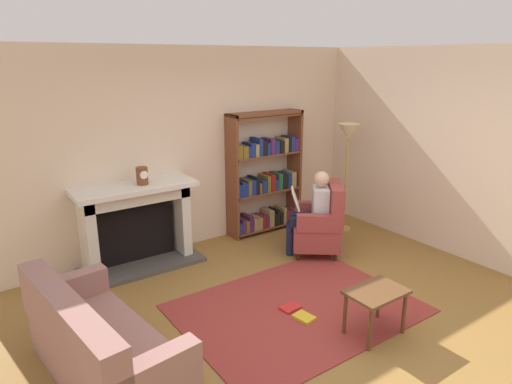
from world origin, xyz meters
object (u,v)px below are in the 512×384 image
(bookshelf, at_px, (265,176))
(side_table, at_px, (376,297))
(fireplace, at_px, (136,222))
(mantel_clock, at_px, (142,176))
(armchair_reading, at_px, (321,224))
(sofa_floral, at_px, (99,349))
(floor_lamp, at_px, (348,141))
(seated_reader, at_px, (313,209))

(bookshelf, relative_size, side_table, 3.22)
(fireplace, height_order, mantel_clock, mantel_clock)
(fireplace, distance_m, bookshelf, 2.05)
(mantel_clock, xyz_separation_m, armchair_reading, (2.04, -0.99, -0.75))
(mantel_clock, bearing_deg, side_table, -65.56)
(sofa_floral, height_order, side_table, sofa_floral)
(side_table, relative_size, floor_lamp, 0.34)
(armchair_reading, relative_size, seated_reader, 0.85)
(floor_lamp, bearing_deg, seated_reader, -159.42)
(mantel_clock, relative_size, sofa_floral, 0.12)
(armchair_reading, height_order, floor_lamp, floor_lamp)
(mantel_clock, relative_size, side_table, 0.38)
(mantel_clock, height_order, bookshelf, bookshelf)
(fireplace, distance_m, sofa_floral, 2.23)
(mantel_clock, distance_m, bookshelf, 1.97)
(mantel_clock, bearing_deg, sofa_floral, -121.50)
(fireplace, bearing_deg, bookshelf, 0.95)
(bookshelf, bearing_deg, mantel_clock, -176.00)
(sofa_floral, relative_size, side_table, 3.17)
(bookshelf, xyz_separation_m, floor_lamp, (0.99, -0.68, 0.53))
(side_table, bearing_deg, armchair_reading, 63.24)
(seated_reader, height_order, side_table, seated_reader)
(bookshelf, height_order, floor_lamp, bookshelf)
(armchair_reading, bearing_deg, fireplace, -79.68)
(floor_lamp, bearing_deg, fireplace, 167.87)
(side_table, bearing_deg, mantel_clock, 114.44)
(seated_reader, bearing_deg, mantel_clock, -77.81)
(bookshelf, bearing_deg, side_table, -104.73)
(mantel_clock, xyz_separation_m, sofa_floral, (-1.14, -1.85, -0.86))
(floor_lamp, bearing_deg, mantel_clock, 169.42)
(fireplace, bearing_deg, armchair_reading, -26.98)
(fireplace, xyz_separation_m, sofa_floral, (-1.04, -1.96, -0.25))
(seated_reader, xyz_separation_m, side_table, (-0.75, -1.74, -0.24))
(sofa_floral, bearing_deg, side_table, -115.86)
(fireplace, relative_size, seated_reader, 1.32)
(side_table, distance_m, floor_lamp, 2.90)
(bookshelf, relative_size, seated_reader, 1.58)
(armchair_reading, height_order, sofa_floral, armchair_reading)
(bookshelf, bearing_deg, sofa_floral, -147.09)
(fireplace, xyz_separation_m, floor_lamp, (3.02, -0.65, 0.81))
(bookshelf, height_order, armchair_reading, bookshelf)
(armchair_reading, relative_size, side_table, 1.73)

